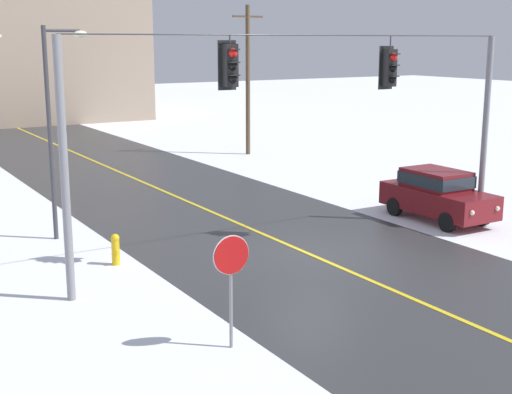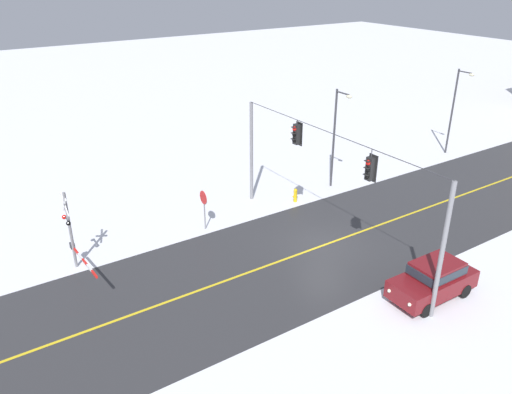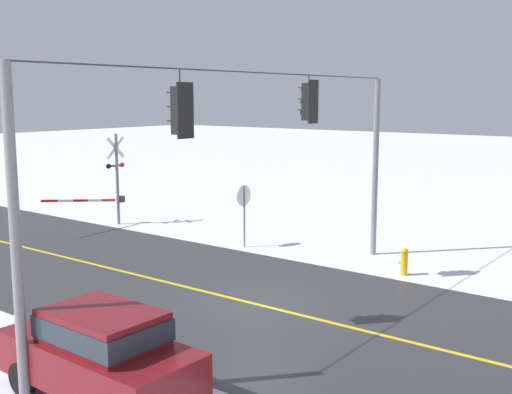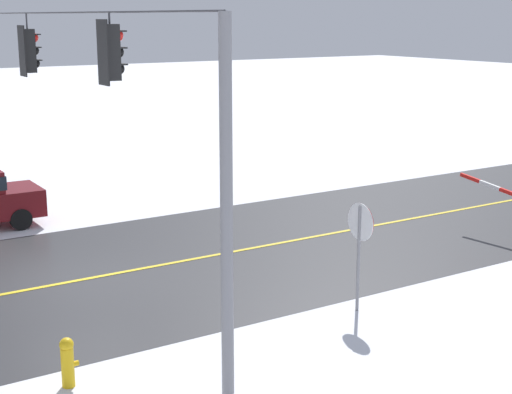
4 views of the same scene
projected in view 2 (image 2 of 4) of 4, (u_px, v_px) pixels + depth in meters
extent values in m
plane|color=white|center=(323.00, 245.00, 26.77)|extent=(160.00, 160.00, 0.00)
cube|color=#303033|center=(402.00, 217.00, 29.75)|extent=(9.00, 80.00, 0.01)
cube|color=gold|center=(402.00, 217.00, 29.75)|extent=(0.14, 72.00, 0.01)
cylinder|color=gray|center=(251.00, 152.00, 30.77)|extent=(0.20, 0.20, 6.20)
cylinder|color=gray|center=(442.00, 253.00, 20.15)|extent=(0.20, 0.20, 6.20)
cylinder|color=#38383D|center=(331.00, 133.00, 24.15)|extent=(14.00, 0.04, 0.04)
cylinder|color=#38383D|center=(297.00, 122.00, 26.18)|extent=(0.04, 0.04, 0.22)
cube|color=black|center=(297.00, 134.00, 26.46)|extent=(0.34, 0.28, 1.08)
cube|color=black|center=(299.00, 134.00, 26.54)|extent=(0.52, 0.03, 1.26)
sphere|color=red|center=(295.00, 129.00, 26.25)|extent=(0.24, 0.24, 0.24)
cube|color=black|center=(294.00, 127.00, 26.18)|extent=(0.26, 0.16, 0.03)
sphere|color=black|center=(294.00, 135.00, 26.38)|extent=(0.24, 0.24, 0.24)
cube|color=black|center=(293.00, 133.00, 26.31)|extent=(0.26, 0.16, 0.03)
sphere|color=black|center=(294.00, 140.00, 26.52)|extent=(0.24, 0.24, 0.24)
cube|color=black|center=(293.00, 139.00, 26.45)|extent=(0.26, 0.16, 0.03)
cylinder|color=#38383D|center=(372.00, 153.00, 22.16)|extent=(0.04, 0.04, 0.38)
cube|color=black|center=(370.00, 169.00, 22.47)|extent=(0.34, 0.28, 1.08)
cube|color=black|center=(373.00, 168.00, 22.55)|extent=(0.52, 0.03, 1.26)
sphere|color=red|center=(368.00, 163.00, 22.26)|extent=(0.24, 0.24, 0.24)
cube|color=black|center=(367.00, 161.00, 22.19)|extent=(0.26, 0.16, 0.03)
sphere|color=black|center=(368.00, 169.00, 22.40)|extent=(0.24, 0.24, 0.24)
cube|color=black|center=(367.00, 168.00, 22.33)|extent=(0.26, 0.16, 0.03)
sphere|color=black|center=(367.00, 176.00, 22.53)|extent=(0.24, 0.24, 0.24)
cube|color=black|center=(366.00, 175.00, 22.46)|extent=(0.26, 0.16, 0.03)
cylinder|color=gray|center=(205.00, 210.00, 27.96)|extent=(0.07, 0.07, 2.30)
cylinder|color=#B71414|center=(203.00, 197.00, 27.60)|extent=(0.76, 0.03, 0.76)
cylinder|color=white|center=(204.00, 197.00, 27.61)|extent=(0.80, 0.02, 0.80)
cylinder|color=gray|center=(70.00, 231.00, 24.07)|extent=(0.14, 0.14, 4.00)
cube|color=white|center=(65.00, 205.00, 23.46)|extent=(0.98, 0.04, 0.98)
cube|color=white|center=(65.00, 205.00, 23.46)|extent=(0.98, 0.04, 0.98)
cube|color=#38383D|center=(68.00, 220.00, 23.80)|extent=(0.80, 0.06, 0.08)
sphere|color=red|center=(64.00, 217.00, 24.06)|extent=(0.22, 0.22, 0.22)
sphere|color=black|center=(68.00, 223.00, 23.48)|extent=(0.22, 0.22, 0.22)
cube|color=red|center=(76.00, 251.00, 24.02)|extent=(0.75, 0.08, 0.19)
cube|color=white|center=(81.00, 257.00, 23.42)|extent=(0.75, 0.08, 0.19)
cube|color=red|center=(85.00, 262.00, 22.83)|extent=(0.75, 0.08, 0.19)
cube|color=white|center=(90.00, 268.00, 22.23)|extent=(0.75, 0.08, 0.19)
cube|color=red|center=(94.00, 274.00, 21.64)|extent=(0.75, 0.08, 0.19)
cube|color=#38383D|center=(72.00, 246.00, 24.59)|extent=(0.28, 0.20, 0.28)
cube|color=maroon|center=(432.00, 283.00, 22.36)|extent=(1.83, 4.13, 0.80)
cube|color=maroon|center=(437.00, 269.00, 22.14)|extent=(1.53, 2.16, 0.64)
cube|color=#232D38|center=(437.00, 269.00, 22.14)|extent=(1.57, 2.24, 0.40)
sphere|color=#EFEACC|center=(410.00, 305.00, 20.90)|extent=(0.16, 0.16, 0.16)
sphere|color=#EFEACC|center=(389.00, 291.00, 21.78)|extent=(0.16, 0.16, 0.16)
cylinder|color=black|center=(426.00, 310.00, 21.30)|extent=(0.23, 0.64, 0.64)
cylinder|color=black|center=(397.00, 291.00, 22.53)|extent=(0.23, 0.64, 0.64)
cylinder|color=black|center=(465.00, 291.00, 22.54)|extent=(0.23, 0.64, 0.64)
cylinder|color=black|center=(436.00, 274.00, 23.76)|extent=(0.23, 0.64, 0.64)
cylinder|color=#38383D|center=(334.00, 139.00, 32.54)|extent=(0.14, 0.14, 6.50)
cylinder|color=#38383D|center=(343.00, 93.00, 30.82)|extent=(1.10, 0.09, 0.09)
ellipsoid|color=beige|center=(349.00, 97.00, 30.45)|extent=(0.44, 0.28, 0.22)
cylinder|color=#38383D|center=(452.00, 112.00, 38.43)|extent=(0.14, 0.14, 6.50)
cylinder|color=#38383D|center=(465.00, 72.00, 36.71)|extent=(1.10, 0.09, 0.09)
ellipsoid|color=beige|center=(472.00, 75.00, 36.33)|extent=(0.44, 0.28, 0.22)
cylinder|color=gold|center=(295.00, 196.00, 31.52)|extent=(0.22, 0.22, 0.70)
sphere|color=gold|center=(296.00, 190.00, 31.35)|extent=(0.24, 0.24, 0.24)
cylinder|color=gold|center=(294.00, 196.00, 31.44)|extent=(0.09, 0.10, 0.09)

